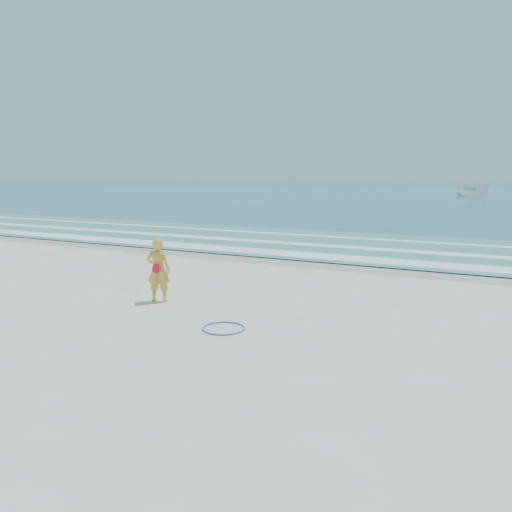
% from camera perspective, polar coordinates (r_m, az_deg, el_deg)
% --- Properties ---
extents(ground, '(400.00, 400.00, 0.00)m').
position_cam_1_polar(ground, '(11.68, -10.88, -7.58)').
color(ground, silver).
rests_on(ground, ground).
extents(wet_sand, '(400.00, 2.40, 0.00)m').
position_cam_1_polar(wet_sand, '(19.40, 5.48, -0.65)').
color(wet_sand, '#B2A893').
rests_on(wet_sand, ground).
extents(ocean, '(400.00, 190.00, 0.04)m').
position_cam_1_polar(ocean, '(114.08, 23.38, 6.98)').
color(ocean, '#19727F').
rests_on(ocean, ground).
extents(shallow, '(400.00, 10.00, 0.01)m').
position_cam_1_polar(shallow, '(24.06, 9.81, 1.32)').
color(shallow, '#59B7AD').
rests_on(shallow, ocean).
extents(foam_near, '(400.00, 1.40, 0.01)m').
position_cam_1_polar(foam_near, '(20.59, 6.80, 0.06)').
color(foam_near, white).
rests_on(foam_near, shallow).
extents(foam_mid, '(400.00, 0.90, 0.01)m').
position_cam_1_polar(foam_mid, '(23.31, 9.23, 1.09)').
color(foam_mid, white).
rests_on(foam_mid, shallow).
extents(foam_far, '(400.00, 0.60, 0.01)m').
position_cam_1_polar(foam_far, '(26.45, 11.39, 2.01)').
color(foam_far, white).
rests_on(foam_far, shallow).
extents(hoop, '(1.16, 1.16, 0.03)m').
position_cam_1_polar(hoop, '(11.10, -3.73, -8.24)').
color(hoop, blue).
rests_on(hoop, ground).
extents(boat, '(4.81, 2.80, 1.75)m').
position_cam_1_polar(boat, '(80.09, 23.47, 6.89)').
color(boat, white).
rests_on(boat, ocean).
extents(woman, '(0.73, 0.60, 1.72)m').
position_cam_1_polar(woman, '(13.46, -11.10, -1.55)').
color(woman, gold).
rests_on(woman, ground).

